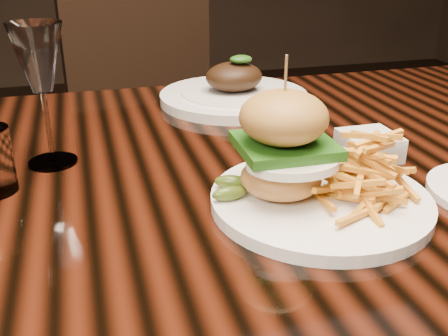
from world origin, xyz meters
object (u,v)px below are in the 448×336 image
object	(u,v)px
wine_glass	(39,63)
dining_table	(227,217)
chair_far	(154,116)
burger_plate	(321,168)
far_dish	(234,93)

from	to	relation	value
wine_glass	dining_table	bearing A→B (deg)	-19.69
wine_glass	chair_far	xyz separation A→B (m)	(0.25, 0.81, -0.35)
burger_plate	chair_far	size ratio (longest dim) A/B	0.27
burger_plate	wine_glass	xyz separation A→B (m)	(-0.30, 0.22, 0.09)
wine_glass	far_dish	world-z (taller)	wine_glass
dining_table	far_dish	world-z (taller)	far_dish
dining_table	far_dish	size ratio (longest dim) A/B	5.69
dining_table	wine_glass	xyz separation A→B (m)	(-0.23, 0.08, 0.22)
burger_plate	far_dish	xyz separation A→B (m)	(0.02, 0.43, -0.03)
burger_plate	wine_glass	bearing A→B (deg)	157.23
dining_table	wine_glass	bearing A→B (deg)	160.31
burger_plate	far_dish	bearing A→B (deg)	99.60
dining_table	far_dish	distance (m)	0.33
far_dish	chair_far	size ratio (longest dim) A/B	0.30
wine_glass	far_dish	size ratio (longest dim) A/B	0.68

